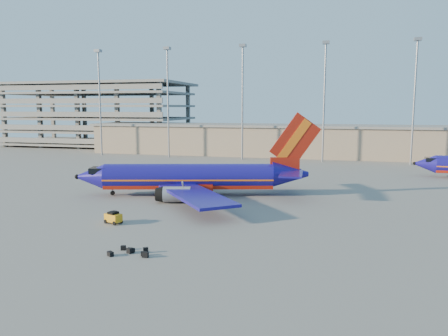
{
  "coord_description": "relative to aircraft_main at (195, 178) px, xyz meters",
  "views": [
    {
      "loc": [
        18.81,
        -62.09,
        13.25
      ],
      "look_at": [
        1.88,
        1.86,
        4.0
      ],
      "focal_mm": 35.0,
      "sensor_mm": 36.0,
      "label": 1
    }
  ],
  "objects": [
    {
      "name": "ground",
      "position": [
        2.15,
        0.33,
        -2.67
      ],
      "size": [
        220.0,
        220.0,
        0.0
      ],
      "primitive_type": "plane",
      "color": "slate",
      "rests_on": "ground"
    },
    {
      "name": "terminal_building",
      "position": [
        12.15,
        58.33,
        1.65
      ],
      "size": [
        122.0,
        16.0,
        8.5
      ],
      "color": "gray",
      "rests_on": "ground"
    },
    {
      "name": "parking_garage",
      "position": [
        -59.85,
        74.38,
        9.06
      ],
      "size": [
        62.0,
        32.0,
        21.4
      ],
      "color": "slate",
      "rests_on": "ground"
    },
    {
      "name": "light_mast_row",
      "position": [
        7.15,
        46.33,
        14.88
      ],
      "size": [
        101.6,
        1.6,
        28.65
      ],
      "color": "gray",
      "rests_on": "ground"
    },
    {
      "name": "aircraft_main",
      "position": [
        0.0,
        0.0,
        0.0
      ],
      "size": [
        36.14,
        34.29,
        12.5
      ],
      "rotation": [
        0.0,
        0.0,
        0.27
      ],
      "color": "navy",
      "rests_on": "ground"
    },
    {
      "name": "baggage_tug",
      "position": [
        -3.81,
        -17.88,
        -1.95
      ],
      "size": [
        2.21,
        1.75,
        1.39
      ],
      "rotation": [
        0.0,
        0.0,
        -0.34
      ],
      "color": "orange",
      "rests_on": "ground"
    },
    {
      "name": "luggage_pile",
      "position": [
        3.06,
        -27.0,
        -2.45
      ],
      "size": [
        3.86,
        2.33,
        0.5
      ],
      "color": "black",
      "rests_on": "ground"
    }
  ]
}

